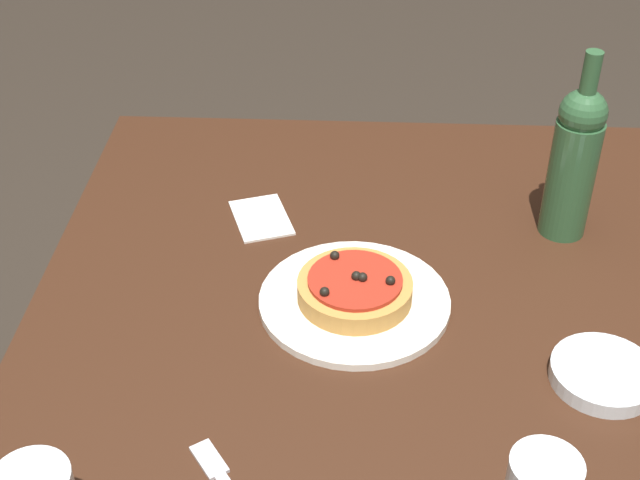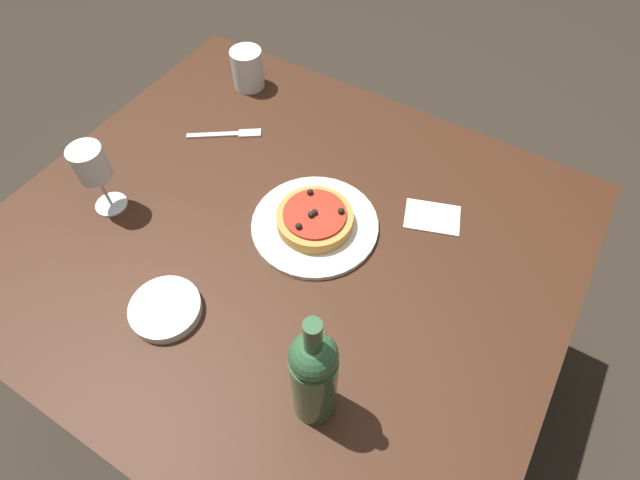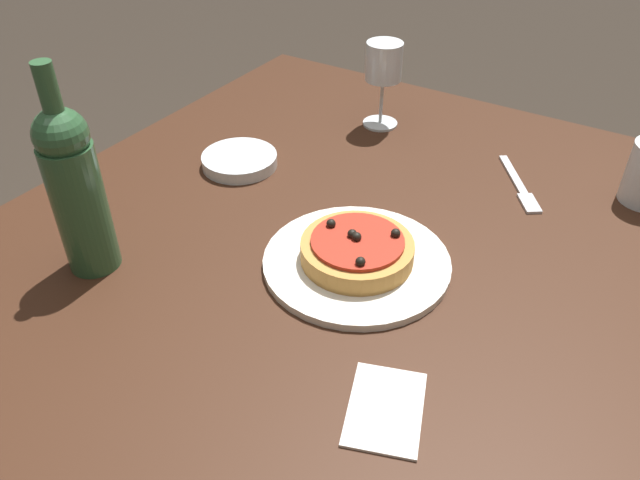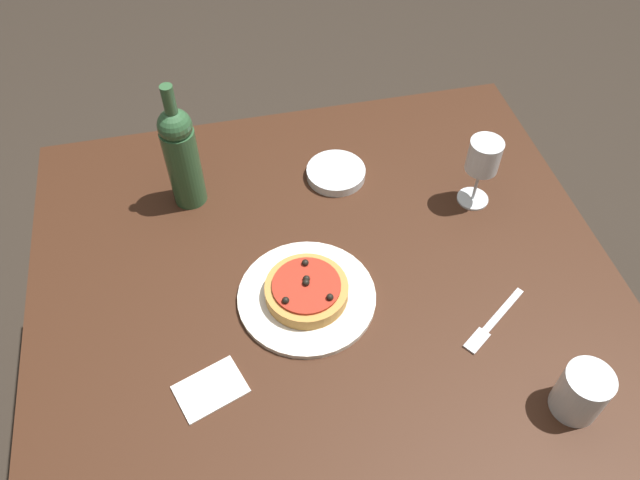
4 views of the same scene
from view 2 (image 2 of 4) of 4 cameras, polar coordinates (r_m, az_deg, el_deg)
name	(u,v)px [view 2 (image 2 of 4)]	position (r m, az deg, el deg)	size (l,w,h in m)	color
ground_plane	(296,363)	(1.71, -2.80, -13.86)	(14.00, 14.00, 0.00)	#2D261E
dining_table	(285,257)	(1.15, -4.06, -1.96)	(1.19, 1.05, 0.72)	#381E11
dinner_plate	(315,225)	(1.09, -0.59, 1.71)	(0.28, 0.28, 0.01)	white
pizza	(315,218)	(1.07, -0.60, 2.47)	(0.17, 0.17, 0.05)	#BC843D
wine_glass	(91,166)	(1.14, -24.68, 7.68)	(0.07, 0.07, 0.17)	silver
wine_bottle	(314,376)	(0.78, -0.69, -15.32)	(0.07, 0.07, 0.31)	#2D5633
water_cup	(248,69)	(1.42, -8.29, 18.81)	(0.08, 0.08, 0.10)	silver
side_bowl	(166,309)	(1.01, -17.24, -7.54)	(0.14, 0.14, 0.02)	silver
fork	(229,134)	(1.31, -10.33, 11.82)	(0.16, 0.12, 0.00)	silver
paper_napkin	(432,217)	(1.13, 12.71, 2.57)	(0.14, 0.12, 0.00)	silver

